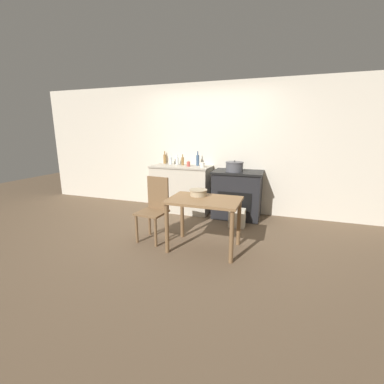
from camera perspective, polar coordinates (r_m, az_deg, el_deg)
name	(u,v)px	position (r m, az deg, el deg)	size (l,w,h in m)	color
ground_plane	(182,236)	(4.12, -2.25, -9.77)	(14.00, 14.00, 0.00)	brown
wall_back	(210,148)	(5.31, 3.96, 9.62)	(8.00, 0.07, 2.55)	beige
counter_cabinet	(182,188)	(5.28, -2.34, 0.79)	(1.21, 0.60, 0.94)	beige
stove	(237,194)	(4.96, 10.01, -0.48)	(0.91, 0.66, 0.90)	black
work_table	(204,207)	(3.52, 2.74, -3.42)	(0.97, 0.66, 0.72)	olive
chair	(155,207)	(3.91, -8.32, -3.39)	(0.44, 0.44, 0.95)	brown
flour_sack	(237,218)	(4.52, 9.98, -5.68)	(0.27, 0.19, 0.32)	beige
stock_pot	(234,167)	(4.78, 9.41, 5.58)	(0.33, 0.33, 0.20)	#4C4C51
mixing_bowl_large	(198,192)	(3.64, 1.43, -0.06)	(0.25, 0.25, 0.09)	tan
bottle_far_left	(198,160)	(5.21, 1.27, 7.12)	(0.06, 0.06, 0.29)	#3D5675
bottle_left	(171,161)	(5.43, -4.79, 6.97)	(0.07, 0.07, 0.21)	silver
bottle_mid_left	(183,161)	(5.28, -2.09, 6.90)	(0.06, 0.06, 0.22)	olive
bottle_center_left	(165,159)	(5.57, -6.07, 7.36)	(0.06, 0.06, 0.27)	olive
bottle_center	(177,161)	(5.39, -3.30, 6.92)	(0.06, 0.06, 0.20)	silver
cup_center_right	(188,164)	(5.10, -0.81, 6.25)	(0.07, 0.07, 0.10)	#B74C42
cup_mid_right	(202,165)	(4.97, 2.33, 6.03)	(0.09, 0.09, 0.09)	silver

